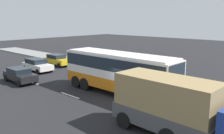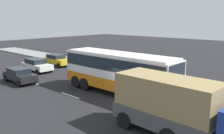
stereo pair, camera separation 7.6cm
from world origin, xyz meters
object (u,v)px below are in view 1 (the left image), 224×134
at_px(cargo_truck, 180,108).
at_px(car_white_minivan, 37,65).
at_px(car_black_sedan, 20,75).
at_px(car_yellow_taxi, 57,60).
at_px(pedestrian_near_curb, 161,67).
at_px(coach_bus, 118,69).

xyz_separation_m(cargo_truck, car_white_minivan, (-20.52, 3.65, -0.89)).
height_order(car_black_sedan, car_yellow_taxi, car_yellow_taxi).
bearing_deg(cargo_truck, pedestrian_near_curb, 127.16).
bearing_deg(coach_bus, car_white_minivan, -179.97).
distance_m(coach_bus, cargo_truck, 8.26).
relative_size(coach_bus, cargo_truck, 1.32).
bearing_deg(car_black_sedan, car_yellow_taxi, 123.29).
xyz_separation_m(car_yellow_taxi, pedestrian_near_curb, (13.99, 3.54, 0.37)).
height_order(car_white_minivan, pedestrian_near_curb, pedestrian_near_curb).
bearing_deg(car_black_sedan, pedestrian_near_curb, 52.20).
height_order(coach_bus, pedestrian_near_curb, coach_bus).
relative_size(coach_bus, pedestrian_near_curb, 6.06).
relative_size(car_white_minivan, car_yellow_taxi, 1.02).
bearing_deg(car_yellow_taxi, pedestrian_near_curb, 15.26).
height_order(cargo_truck, car_black_sedan, cargo_truck).
bearing_deg(car_white_minivan, car_yellow_taxi, 110.14).
bearing_deg(pedestrian_near_curb, car_white_minivan, 146.44).
relative_size(car_yellow_taxi, pedestrian_near_curb, 2.48).
xyz_separation_m(cargo_truck, pedestrian_near_curb, (-7.83, 10.99, -0.52)).
bearing_deg(coach_bus, pedestrian_near_curb, 93.41).
relative_size(car_white_minivan, pedestrian_near_curb, 2.53).
relative_size(cargo_truck, car_white_minivan, 1.82).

